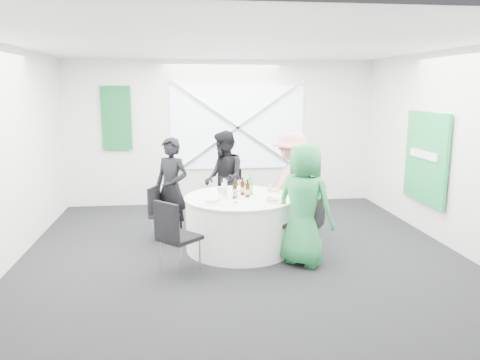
{
  "coord_description": "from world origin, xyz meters",
  "views": [
    {
      "loc": [
        -0.8,
        -6.12,
        2.25
      ],
      "look_at": [
        0.0,
        0.2,
        1.0
      ],
      "focal_mm": 35.0,
      "sensor_mm": 36.0,
      "label": 1
    }
  ],
  "objects": [
    {
      "name": "floor",
      "position": [
        0.0,
        0.0,
        0.0
      ],
      "size": [
        6.0,
        6.0,
        0.0
      ],
      "primitive_type": "plane",
      "color": "black",
      "rests_on": "ground"
    },
    {
      "name": "ceiling",
      "position": [
        0.0,
        0.0,
        2.8
      ],
      "size": [
        6.0,
        6.0,
        0.0
      ],
      "primitive_type": "plane",
      "rotation": [
        3.14,
        0.0,
        0.0
      ],
      "color": "white",
      "rests_on": "wall_back"
    },
    {
      "name": "wall_back",
      "position": [
        0.0,
        3.0,
        1.4
      ],
      "size": [
        6.0,
        0.0,
        6.0
      ],
      "primitive_type": "plane",
      "rotation": [
        1.57,
        0.0,
        0.0
      ],
      "color": "white",
      "rests_on": "floor"
    },
    {
      "name": "wall_front",
      "position": [
        0.0,
        -3.0,
        1.4
      ],
      "size": [
        6.0,
        0.0,
        6.0
      ],
      "primitive_type": "plane",
      "rotation": [
        -1.57,
        0.0,
        0.0
      ],
      "color": "white",
      "rests_on": "floor"
    },
    {
      "name": "wall_left",
      "position": [
        -3.0,
        0.0,
        1.4
      ],
      "size": [
        0.0,
        6.0,
        6.0
      ],
      "primitive_type": "plane",
      "rotation": [
        1.57,
        0.0,
        1.57
      ],
      "color": "white",
      "rests_on": "floor"
    },
    {
      "name": "wall_right",
      "position": [
        3.0,
        0.0,
        1.4
      ],
      "size": [
        0.0,
        6.0,
        6.0
      ],
      "primitive_type": "plane",
      "rotation": [
        1.57,
        0.0,
        -1.57
      ],
      "color": "white",
      "rests_on": "floor"
    },
    {
      "name": "window_panel",
      "position": [
        0.3,
        2.96,
        1.5
      ],
      "size": [
        2.6,
        0.03,
        1.6
      ],
      "primitive_type": "cube",
      "color": "white",
      "rests_on": "wall_back"
    },
    {
      "name": "window_brace_a",
      "position": [
        0.3,
        2.92,
        1.5
      ],
      "size": [
        2.63,
        0.05,
        1.84
      ],
      "primitive_type": "cube",
      "rotation": [
        0.0,
        0.97,
        0.0
      ],
      "color": "silver",
      "rests_on": "window_panel"
    },
    {
      "name": "window_brace_b",
      "position": [
        0.3,
        2.92,
        1.5
      ],
      "size": [
        2.63,
        0.05,
        1.84
      ],
      "primitive_type": "cube",
      "rotation": [
        0.0,
        -0.97,
        0.0
      ],
      "color": "silver",
      "rests_on": "window_panel"
    },
    {
      "name": "green_banner",
      "position": [
        -2.0,
        2.95,
        1.7
      ],
      "size": [
        0.55,
        0.04,
        1.2
      ],
      "primitive_type": "cube",
      "color": "#125B2A",
      "rests_on": "wall_back"
    },
    {
      "name": "green_sign",
      "position": [
        2.94,
        0.6,
        1.2
      ],
      "size": [
        0.05,
        1.2,
        1.4
      ],
      "primitive_type": "cube",
      "color": "#1A9443",
      "rests_on": "wall_right"
    },
    {
      "name": "banquet_table",
      "position": [
        0.0,
        0.2,
        0.38
      ],
      "size": [
        1.56,
        1.56,
        0.76
      ],
      "color": "white",
      "rests_on": "floor"
    },
    {
      "name": "chair_back",
      "position": [
        -0.01,
        1.44,
        0.54
      ],
      "size": [
        0.42,
        0.43,
        0.92
      ],
      "rotation": [
        0.0,
        0.0,
        0.0
      ],
      "color": "black",
      "rests_on": "floor"
    },
    {
      "name": "chair_back_left",
      "position": [
        -1.13,
        0.7,
        0.48
      ],
      "size": [
        0.5,
        0.49,
        0.82
      ],
      "rotation": [
        0.0,
        0.0,
        1.15
      ],
      "color": "black",
      "rests_on": "floor"
    },
    {
      "name": "chair_back_right",
      "position": [
        0.97,
        0.96,
        0.53
      ],
      "size": [
        0.58,
        0.58,
        0.91
      ],
      "rotation": [
        0.0,
        0.0,
        -0.9
      ],
      "color": "black",
      "rests_on": "floor"
    },
    {
      "name": "chair_front_right",
      "position": [
        0.85,
        -0.36,
        0.58
      ],
      "size": [
        0.62,
        0.62,
        0.98
      ],
      "rotation": [
        0.0,
        0.0,
        4.13
      ],
      "color": "black",
      "rests_on": "floor"
    },
    {
      "name": "chair_front_left",
      "position": [
        -0.91,
        -0.66,
        0.55
      ],
      "size": [
        0.6,
        0.6,
        0.94
      ],
      "rotation": [
        0.0,
        0.0,
        2.33
      ],
      "color": "black",
      "rests_on": "floor"
    },
    {
      "name": "person_man_back_left",
      "position": [
        -0.96,
        0.84,
        0.77
      ],
      "size": [
        0.67,
        0.62,
        1.54
      ],
      "primitive_type": "imported",
      "rotation": [
        0.0,
        0.0,
        -0.59
      ],
      "color": "black",
      "rests_on": "floor"
    },
    {
      "name": "person_man_back",
      "position": [
        -0.12,
        1.37,
        0.79
      ],
      "size": [
        0.5,
        0.81,
        1.59
      ],
      "primitive_type": "imported",
      "rotation": [
        0.0,
        0.0,
        -1.47
      ],
      "color": "black",
      "rests_on": "floor"
    },
    {
      "name": "person_woman_pink",
      "position": [
        0.89,
        0.82,
        0.8
      ],
      "size": [
        1.12,
        0.99,
        1.6
      ],
      "primitive_type": "imported",
      "rotation": [
        0.0,
        0.0,
        -2.53
      ],
      "color": "tan",
      "rests_on": "floor"
    },
    {
      "name": "person_woman_green",
      "position": [
        0.74,
        -0.48,
        0.79
      ],
      "size": [
        0.91,
        0.9,
        1.59
      ],
      "primitive_type": "imported",
      "rotation": [
        0.0,
        0.0,
        2.4
      ],
      "color": "#238241",
      "rests_on": "floor"
    },
    {
      "name": "plate_back",
      "position": [
        0.09,
        0.69,
        0.77
      ],
      "size": [
        0.26,
        0.26,
        0.01
      ],
      "color": "white",
      "rests_on": "banquet_table"
    },
    {
      "name": "plate_back_left",
      "position": [
        -0.53,
        0.44,
        0.77
      ],
      "size": [
        0.26,
        0.26,
        0.01
      ],
      "color": "white",
      "rests_on": "banquet_table"
    },
    {
      "name": "plate_back_right",
      "position": [
        0.52,
        0.45,
        0.78
      ],
      "size": [
        0.28,
        0.28,
        0.04
      ],
      "color": "white",
      "rests_on": "banquet_table"
    },
    {
      "name": "plate_front_right",
      "position": [
        0.39,
        -0.14,
        0.78
      ],
      "size": [
        0.26,
        0.26,
        0.04
      ],
      "color": "white",
      "rests_on": "banquet_table"
    },
    {
      "name": "plate_front_left",
      "position": [
        -0.45,
        -0.15,
        0.77
      ],
      "size": [
        0.28,
        0.28,
        0.01
      ],
      "color": "white",
      "rests_on": "banquet_table"
    },
    {
      "name": "napkin",
      "position": [
        -0.42,
        -0.15,
        0.8
      ],
      "size": [
        0.18,
        0.13,
        0.05
      ],
      "primitive_type": "cube",
      "rotation": [
        0.0,
        0.0,
        0.14
      ],
      "color": "white",
      "rests_on": "plate_front_left"
    },
    {
      "name": "beer_bottle_a",
      "position": [
        -0.06,
        0.28,
        0.85
      ],
      "size": [
        0.06,
        0.06,
        0.24
      ],
      "color": "#381E0A",
      "rests_on": "banquet_table"
    },
    {
      "name": "beer_bottle_b",
      "position": [
        0.05,
        0.32,
        0.86
      ],
      "size": [
        0.06,
        0.06,
        0.25
      ],
      "color": "#381E0A",
      "rests_on": "banquet_table"
    },
    {
      "name": "beer_bottle_c",
      "position": [
        0.1,
        0.17,
        0.86
      ],
      "size": [
        0.06,
        0.06,
        0.25
      ],
      "color": "#381E0A",
      "rests_on": "banquet_table"
    },
    {
      "name": "beer_bottle_d",
      "position": [
        -0.08,
        0.11,
        0.86
      ],
      "size": [
        0.06,
        0.06,
        0.26
      ],
      "color": "#381E0A",
      "rests_on": "banquet_table"
    },
    {
      "name": "green_water_bottle",
      "position": [
        0.16,
        0.32,
        0.88
      ],
      "size": [
        0.08,
        0.08,
        0.3
      ],
      "color": "green",
      "rests_on": "banquet_table"
    },
    {
      "name": "clear_water_bottle",
      "position": [
        -0.22,
        0.17,
        0.86
      ],
      "size": [
        0.08,
        0.08,
        0.27
      ],
      "color": "white",
      "rests_on": "banquet_table"
    },
    {
      "name": "wine_glass_a",
      "position": [
        -0.3,
        0.03,
        0.88
      ],
      "size": [
        0.07,
        0.07,
        0.17
      ],
      "color": "white",
      "rests_on": "banquet_table"
    },
    {
      "name": "wine_glass_b",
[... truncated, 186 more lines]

